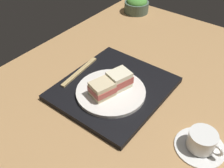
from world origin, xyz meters
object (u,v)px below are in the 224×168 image
object	(u,v)px
sandwich_far	(102,89)
chopsticks_pair	(80,71)
sandwich_near	(119,80)
salad_bowl	(137,5)
coffee_cup	(202,142)
sandwich_plate	(111,92)

from	to	relation	value
sandwich_far	chopsticks_pair	size ratio (longest dim) A/B	0.45
sandwich_near	salad_bowl	world-z (taller)	sandwich_near
sandwich_near	coffee_cup	size ratio (longest dim) A/B	0.64
sandwich_far	salad_bowl	distance (cm)	69.37
coffee_cup	salad_bowl	bearing A→B (deg)	-134.89
chopsticks_pair	sandwich_near	bearing A→B (deg)	94.67
sandwich_near	chopsticks_pair	world-z (taller)	sandwich_near
sandwich_plate	sandwich_far	size ratio (longest dim) A/B	2.66
sandwich_plate	salad_bowl	bearing A→B (deg)	-153.90
salad_bowl	chopsticks_pair	bearing A→B (deg)	13.12
salad_bowl	coffee_cup	xyz separation A→B (cm)	(60.98, 61.23, -1.46)
sandwich_near	sandwich_far	distance (cm)	6.90
sandwich_far	chopsticks_pair	bearing A→B (deg)	-109.48
sandwich_near	chopsticks_pair	bearing A→B (deg)	-85.33
sandwich_far	coffee_cup	size ratio (longest dim) A/B	0.62
coffee_cup	chopsticks_pair	bearing A→B (deg)	-93.65
sandwich_plate	sandwich_far	bearing A→B (deg)	-14.79
salad_bowl	coffee_cup	size ratio (longest dim) A/B	0.91
sandwich_far	chopsticks_pair	xyz separation A→B (cm)	(-5.29, -14.97, -3.34)
sandwich_near	sandwich_far	xyz separation A→B (cm)	(6.66, -1.76, -0.36)
sandwich_far	salad_bowl	xyz separation A→B (cm)	(-63.23, -28.47, -1.66)
chopsticks_pair	salad_bowl	bearing A→B (deg)	-166.88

